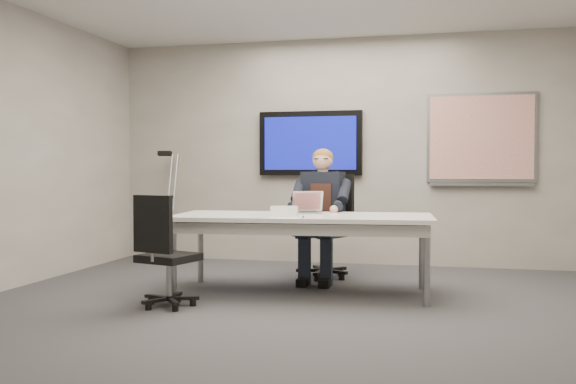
% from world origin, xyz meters
% --- Properties ---
extents(floor, '(6.00, 6.00, 0.02)m').
position_xyz_m(floor, '(0.00, 0.00, 0.00)').
color(floor, '#363638').
rests_on(floor, ground).
extents(wall_back, '(6.00, 0.02, 2.80)m').
position_xyz_m(wall_back, '(0.00, 3.00, 1.40)').
color(wall_back, gray).
rests_on(wall_back, ground).
extents(wall_front, '(6.00, 0.02, 2.80)m').
position_xyz_m(wall_front, '(0.00, -3.00, 1.40)').
color(wall_front, gray).
rests_on(wall_front, ground).
extents(conference_table, '(2.48, 1.19, 0.74)m').
position_xyz_m(conference_table, '(-0.17, 0.97, 0.66)').
color(conference_table, white).
rests_on(conference_table, ground).
extents(tv_display, '(1.30, 0.09, 0.80)m').
position_xyz_m(tv_display, '(-0.50, 2.95, 1.50)').
color(tv_display, black).
rests_on(tv_display, wall_back).
extents(whiteboard, '(1.25, 0.08, 1.10)m').
position_xyz_m(whiteboard, '(1.55, 2.97, 1.53)').
color(whiteboard, gray).
rests_on(whiteboard, wall_back).
extents(office_chair_far, '(0.71, 0.71, 1.12)m').
position_xyz_m(office_chair_far, '(-0.12, 1.93, 0.35)').
color(office_chair_far, black).
rests_on(office_chair_far, ground).
extents(office_chair_near, '(0.56, 0.56, 0.96)m').
position_xyz_m(office_chair_near, '(-1.17, 0.09, 0.30)').
color(office_chair_near, black).
rests_on(office_chair_near, ground).
extents(seated_person, '(0.46, 0.79, 1.40)m').
position_xyz_m(seated_person, '(-0.14, 1.67, 0.56)').
color(seated_person, '#1F2633').
rests_on(seated_person, office_chair_far).
extents(crutch, '(0.36, 0.74, 1.49)m').
position_xyz_m(crutch, '(-2.31, 2.76, 0.72)').
color(crutch, '#B2B5BA').
rests_on(crutch, ground).
extents(laptop, '(0.36, 0.39, 0.21)m').
position_xyz_m(laptop, '(-0.19, 1.20, 0.80)').
color(laptop, '#B3B3B6').
rests_on(laptop, conference_table).
extents(name_tent, '(0.25, 0.11, 0.10)m').
position_xyz_m(name_tent, '(-0.30, 0.75, 0.79)').
color(name_tent, white).
rests_on(name_tent, conference_table).
extents(pen, '(0.03, 0.14, 0.01)m').
position_xyz_m(pen, '(-0.10, 0.66, 0.75)').
color(pen, black).
rests_on(pen, conference_table).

